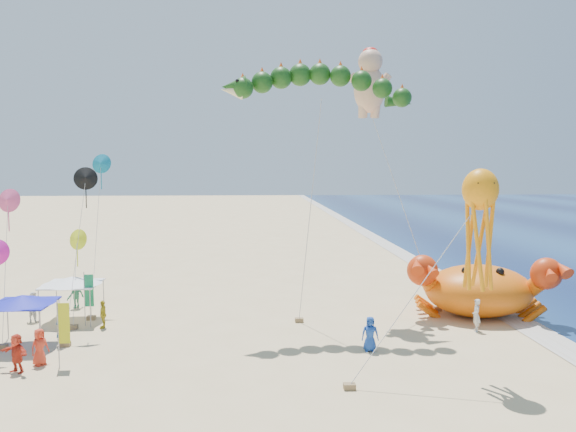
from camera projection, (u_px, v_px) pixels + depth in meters
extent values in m
plane|color=#D1B784|center=(326.00, 336.00, 30.88)|extent=(320.00, 320.00, 0.00)
plane|color=silver|center=(538.00, 332.00, 31.61)|extent=(320.00, 320.00, 0.00)
ellipsoid|color=#E2600B|center=(479.00, 290.00, 35.12)|extent=(7.70, 6.81, 3.20)
sphere|color=red|center=(430.00, 273.00, 33.44)|extent=(1.90, 1.90, 1.90)
sphere|color=black|center=(470.00, 271.00, 33.82)|extent=(0.49, 0.49, 0.49)
sphere|color=red|center=(546.00, 271.00, 33.88)|extent=(1.90, 1.90, 1.90)
sphere|color=black|center=(503.00, 271.00, 33.94)|extent=(0.49, 0.49, 0.49)
cone|color=#143D10|center=(234.00, 87.00, 31.85)|extent=(1.50, 1.10, 1.22)
cylinder|color=#B2B2B2|center=(310.00, 212.00, 32.96)|extent=(1.28, 0.53, 13.09)
cube|color=olive|center=(299.00, 320.00, 33.72)|extent=(0.50, 0.35, 0.25)
ellipsoid|color=#E6AF8C|center=(369.00, 90.00, 35.14)|extent=(1.97, 1.63, 2.90)
sphere|color=#E6AF8C|center=(370.00, 61.00, 34.82)|extent=(1.52, 1.52, 1.52)
ellipsoid|color=red|center=(370.00, 53.00, 34.86)|extent=(0.98, 0.98, 0.69)
cylinder|color=#B2B2B2|center=(404.00, 210.00, 35.81)|extent=(4.65, 0.29, 12.86)
cube|color=olive|center=(438.00, 309.00, 36.37)|extent=(0.50, 0.35, 0.25)
ellipsoid|color=orange|center=(480.00, 189.00, 24.06)|extent=(1.56, 1.41, 1.80)
cylinder|color=#B2B2B2|center=(416.00, 292.00, 23.79)|extent=(5.79, 0.98, 7.69)
cube|color=olive|center=(350.00, 386.00, 23.48)|extent=(0.50, 0.35, 0.25)
cylinder|color=gray|center=(40.00, 333.00, 27.84)|extent=(0.06, 0.06, 2.20)
cylinder|color=gray|center=(8.00, 319.00, 30.41)|extent=(0.06, 0.06, 2.20)
cylinder|color=gray|center=(60.00, 318.00, 30.58)|extent=(0.06, 0.06, 2.20)
cube|color=#1419B4|center=(22.00, 304.00, 29.03)|extent=(2.99, 2.99, 0.08)
cone|color=#1419B4|center=(22.00, 299.00, 29.01)|extent=(3.29, 3.29, 0.45)
cylinder|color=gray|center=(39.00, 309.00, 32.48)|extent=(0.06, 0.06, 2.20)
cylinder|color=gray|center=(90.00, 308.00, 32.66)|extent=(0.06, 0.06, 2.20)
cylinder|color=gray|center=(57.00, 297.00, 35.40)|extent=(0.06, 0.06, 2.20)
cylinder|color=gray|center=(104.00, 297.00, 35.57)|extent=(0.06, 0.06, 2.20)
cube|color=white|center=(72.00, 284.00, 33.93)|extent=(3.17, 3.17, 0.08)
cone|color=white|center=(72.00, 280.00, 33.91)|extent=(3.49, 3.49, 0.45)
cylinder|color=gray|center=(58.00, 334.00, 25.92)|extent=(0.05, 0.05, 3.20)
cube|color=gold|center=(64.00, 323.00, 25.89)|extent=(0.50, 0.04, 1.90)
cylinder|color=gray|center=(85.00, 299.00, 32.84)|extent=(0.05, 0.05, 3.20)
cube|color=#178C50|center=(89.00, 290.00, 32.81)|extent=(0.50, 0.04, 1.90)
imported|color=#1B43A0|center=(370.00, 334.00, 28.33)|extent=(0.91, 0.63, 1.77)
imported|color=gold|center=(103.00, 314.00, 32.43)|extent=(0.50, 0.99, 1.63)
imported|color=beige|center=(476.00, 315.00, 31.79)|extent=(0.52, 0.72, 1.84)
imported|color=silver|center=(33.00, 307.00, 33.79)|extent=(1.06, 0.95, 1.81)
imported|color=red|center=(40.00, 347.00, 26.33)|extent=(0.97, 1.01, 1.74)
imported|color=#206140|center=(76.00, 294.00, 37.09)|extent=(1.30, 1.35, 1.85)
imported|color=#1B5DA0|center=(61.00, 329.00, 29.15)|extent=(0.77, 0.68, 1.77)
imported|color=red|center=(16.00, 353.00, 25.39)|extent=(1.69, 1.27, 1.77)
cone|color=#D9487E|center=(8.00, 200.00, 30.37)|extent=(1.30, 0.51, 1.32)
cylinder|color=#B2B2B2|center=(3.00, 273.00, 29.21)|extent=(0.55, 3.04, 7.28)
cone|color=#0D6E90|center=(101.00, 163.00, 36.71)|extent=(1.30, 0.51, 1.32)
cylinder|color=#B2B2B2|center=(101.00, 238.00, 35.64)|extent=(0.55, 3.04, 9.32)
cube|color=olive|center=(100.00, 316.00, 34.56)|extent=(0.50, 0.35, 0.25)
cone|color=black|center=(86.00, 178.00, 31.49)|extent=(1.30, 0.51, 1.32)
cylinder|color=#B2B2B2|center=(84.00, 258.00, 30.38)|extent=(0.55, 3.04, 8.45)
cube|color=olive|center=(83.00, 343.00, 29.27)|extent=(0.50, 0.35, 0.25)
cone|color=#D3E619|center=(77.00, 239.00, 34.56)|extent=(1.30, 0.51, 1.32)
cylinder|color=#B2B2B2|center=(75.00, 283.00, 33.29)|extent=(0.54, 3.04, 4.64)
cube|color=olive|center=(72.00, 328.00, 32.02)|extent=(0.50, 0.35, 0.25)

